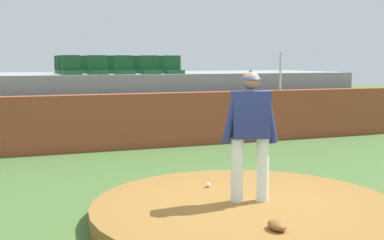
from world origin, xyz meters
The scene contains 23 objects.
ground_plane centered at (0.00, 0.00, 0.00)m, with size 60.00×60.00×0.00m, color #46682F.
pitchers_mound centered at (0.00, 0.00, 0.11)m, with size 4.19×4.19×0.22m, color olive.
pitcher centered at (0.09, 0.07, 1.27)m, with size 0.77×0.38×1.80m.
baseball centered at (-0.15, 0.98, 0.26)m, with size 0.07×0.07×0.07m, color white.
fielding_glove centered at (-0.15, -1.09, 0.28)m, with size 0.30×0.20×0.11m, color brown.
brick_barrier centered at (0.00, 5.98, 0.67)m, with size 15.62×0.40×1.34m, color brown.
fence_post_right centered at (4.00, 5.98, 1.84)m, with size 0.06×0.06×1.02m, color silver.
bleacher_platform centered at (0.00, 8.63, 0.89)m, with size 13.85×3.78×1.77m, color gray.
stadium_chair_0 centered at (-1.37, 7.24, 1.93)m, with size 0.48×0.44×0.50m.
stadium_chair_1 centered at (-0.70, 7.25, 1.93)m, with size 0.48×0.44×0.50m.
stadium_chair_2 centered at (0.00, 7.25, 1.93)m, with size 0.48×0.44×0.50m.
stadium_chair_3 centered at (0.71, 7.24, 1.93)m, with size 0.48×0.44×0.50m.
stadium_chair_4 centered at (1.38, 7.27, 1.93)m, with size 0.48×0.44×0.50m.
stadium_chair_5 centered at (-1.39, 8.15, 1.93)m, with size 0.48×0.44×0.50m.
stadium_chair_6 centered at (-0.67, 8.17, 1.93)m, with size 0.48×0.44×0.50m.
stadium_chair_7 centered at (-0.03, 8.14, 1.93)m, with size 0.48×0.44×0.50m.
stadium_chair_8 centered at (0.73, 8.15, 1.93)m, with size 0.48×0.44×0.50m.
stadium_chair_9 centered at (1.41, 8.14, 1.93)m, with size 0.48×0.44×0.50m.
stadium_chair_10 centered at (-1.37, 9.09, 1.93)m, with size 0.48×0.44×0.50m.
stadium_chair_11 centered at (-0.69, 9.08, 1.93)m, with size 0.48×0.44×0.50m.
stadium_chair_12 centered at (0.01, 9.06, 1.93)m, with size 0.48×0.44×0.50m.
stadium_chair_13 centered at (0.68, 9.08, 1.93)m, with size 0.48×0.44×0.50m.
stadium_chair_14 centered at (1.42, 9.09, 1.93)m, with size 0.48×0.44×0.50m.
Camera 1 is at (-3.00, -5.94, 2.14)m, focal length 47.09 mm.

